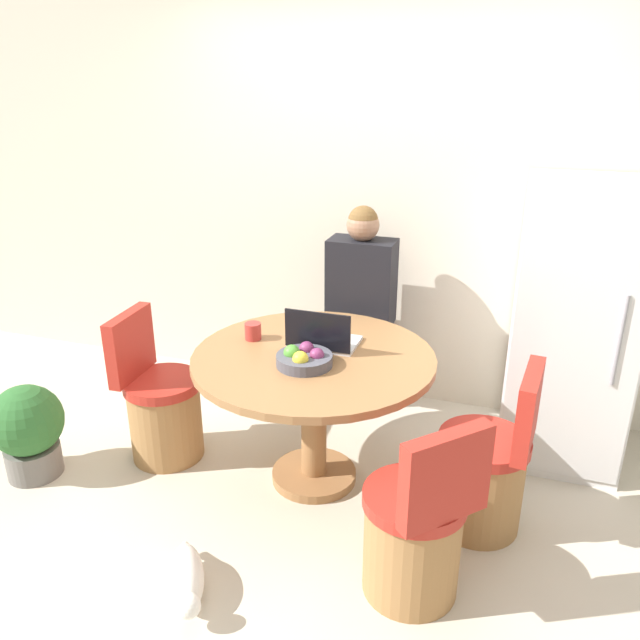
{
  "coord_description": "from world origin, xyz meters",
  "views": [
    {
      "loc": [
        0.87,
        -2.34,
        2.06
      ],
      "look_at": [
        -0.08,
        0.45,
        0.89
      ],
      "focal_mm": 35.0,
      "sensor_mm": 36.0,
      "label": 1
    }
  ],
  "objects_px": {
    "chair_right_side": "(485,473)",
    "potted_plant": "(28,428)",
    "fruit_bowl": "(304,358)",
    "person_seated": "(363,303)",
    "chair_near_right_corner": "(415,534)",
    "cat": "(187,578)",
    "laptop": "(323,338)",
    "refrigerator": "(573,325)",
    "dining_table": "(314,383)",
    "chair_left_side": "(162,409)"
  },
  "relations": [
    {
      "from": "chair_right_side",
      "to": "potted_plant",
      "type": "relative_size",
      "value": 1.62
    },
    {
      "from": "fruit_bowl",
      "to": "potted_plant",
      "type": "height_order",
      "value": "fruit_bowl"
    },
    {
      "from": "person_seated",
      "to": "fruit_bowl",
      "type": "distance_m",
      "value": 0.97
    },
    {
      "from": "chair_near_right_corner",
      "to": "cat",
      "type": "distance_m",
      "value": 0.97
    },
    {
      "from": "laptop",
      "to": "cat",
      "type": "distance_m",
      "value": 1.29
    },
    {
      "from": "refrigerator",
      "to": "chair_right_side",
      "type": "relative_size",
      "value": 1.82
    },
    {
      "from": "person_seated",
      "to": "potted_plant",
      "type": "relative_size",
      "value": 2.55
    },
    {
      "from": "chair_near_right_corner",
      "to": "laptop",
      "type": "xyz_separation_m",
      "value": [
        -0.65,
        0.72,
        0.49
      ]
    },
    {
      "from": "fruit_bowl",
      "to": "refrigerator",
      "type": "bearing_deg",
      "value": 34.95
    },
    {
      "from": "chair_right_side",
      "to": "laptop",
      "type": "xyz_separation_m",
      "value": [
        -0.88,
        0.2,
        0.49
      ]
    },
    {
      "from": "chair_near_right_corner",
      "to": "laptop",
      "type": "bearing_deg",
      "value": -95.36
    },
    {
      "from": "person_seated",
      "to": "chair_right_side",
      "type": "bearing_deg",
      "value": 133.0
    },
    {
      "from": "refrigerator",
      "to": "chair_right_side",
      "type": "distance_m",
      "value": 1.02
    },
    {
      "from": "laptop",
      "to": "chair_near_right_corner",
      "type": "bearing_deg",
      "value": 131.79
    },
    {
      "from": "chair_near_right_corner",
      "to": "laptop",
      "type": "distance_m",
      "value": 1.09
    },
    {
      "from": "dining_table",
      "to": "chair_near_right_corner",
      "type": "xyz_separation_m",
      "value": [
        0.66,
        -0.61,
        -0.29
      ]
    },
    {
      "from": "chair_left_side",
      "to": "laptop",
      "type": "xyz_separation_m",
      "value": [
        0.9,
        0.17,
        0.49
      ]
    },
    {
      "from": "refrigerator",
      "to": "cat",
      "type": "bearing_deg",
      "value": -131.25
    },
    {
      "from": "chair_near_right_corner",
      "to": "person_seated",
      "type": "relative_size",
      "value": 0.64
    },
    {
      "from": "chair_near_right_corner",
      "to": "fruit_bowl",
      "type": "distance_m",
      "value": 0.95
    },
    {
      "from": "chair_left_side",
      "to": "chair_right_side",
      "type": "distance_m",
      "value": 1.78
    },
    {
      "from": "refrigerator",
      "to": "chair_near_right_corner",
      "type": "xyz_separation_m",
      "value": [
        -0.58,
        -1.35,
        -0.49
      ]
    },
    {
      "from": "refrigerator",
      "to": "person_seated",
      "type": "distance_m",
      "value": 1.21
    },
    {
      "from": "dining_table",
      "to": "chair_right_side",
      "type": "height_order",
      "value": "chair_right_side"
    },
    {
      "from": "laptop",
      "to": "cat",
      "type": "xyz_separation_m",
      "value": [
        -0.25,
        -1.06,
        -0.7
      ]
    },
    {
      "from": "refrigerator",
      "to": "fruit_bowl",
      "type": "height_order",
      "value": "refrigerator"
    },
    {
      "from": "person_seated",
      "to": "potted_plant",
      "type": "bearing_deg",
      "value": 40.66
    },
    {
      "from": "dining_table",
      "to": "laptop",
      "type": "distance_m",
      "value": 0.23
    },
    {
      "from": "refrigerator",
      "to": "dining_table",
      "type": "xyz_separation_m",
      "value": [
        -1.24,
        -0.74,
        -0.2
      ]
    },
    {
      "from": "chair_near_right_corner",
      "to": "potted_plant",
      "type": "distance_m",
      "value": 2.13
    },
    {
      "from": "cat",
      "to": "dining_table",
      "type": "bearing_deg",
      "value": 133.25
    },
    {
      "from": "laptop",
      "to": "fruit_bowl",
      "type": "bearing_deg",
      "value": 86.72
    },
    {
      "from": "laptop",
      "to": "chair_left_side",
      "type": "bearing_deg",
      "value": 10.46
    },
    {
      "from": "cat",
      "to": "person_seated",
      "type": "bearing_deg",
      "value": 138.84
    },
    {
      "from": "refrigerator",
      "to": "fruit_bowl",
      "type": "bearing_deg",
      "value": -145.05
    },
    {
      "from": "chair_right_side",
      "to": "cat",
      "type": "distance_m",
      "value": 1.43
    },
    {
      "from": "dining_table",
      "to": "cat",
      "type": "height_order",
      "value": "dining_table"
    },
    {
      "from": "chair_left_side",
      "to": "refrigerator",
      "type": "bearing_deg",
      "value": -73.02
    },
    {
      "from": "refrigerator",
      "to": "fruit_bowl",
      "type": "distance_m",
      "value": 1.52
    },
    {
      "from": "fruit_bowl",
      "to": "chair_left_side",
      "type": "bearing_deg",
      "value": 175.05
    },
    {
      "from": "refrigerator",
      "to": "potted_plant",
      "type": "xyz_separation_m",
      "value": [
        -2.71,
        -1.19,
        -0.5
      ]
    },
    {
      "from": "chair_left_side",
      "to": "fruit_bowl",
      "type": "xyz_separation_m",
      "value": [
        0.89,
        -0.08,
        0.49
      ]
    },
    {
      "from": "potted_plant",
      "to": "dining_table",
      "type": "bearing_deg",
      "value": 17.0
    },
    {
      "from": "refrigerator",
      "to": "dining_table",
      "type": "relative_size",
      "value": 1.27
    },
    {
      "from": "chair_near_right_corner",
      "to": "dining_table",
      "type": "bearing_deg",
      "value": -90.0
    },
    {
      "from": "cat",
      "to": "potted_plant",
      "type": "relative_size",
      "value": 0.79
    },
    {
      "from": "refrigerator",
      "to": "laptop",
      "type": "bearing_deg",
      "value": -153.06
    },
    {
      "from": "laptop",
      "to": "fruit_bowl",
      "type": "xyz_separation_m",
      "value": [
        -0.01,
        -0.24,
        -0.01
      ]
    },
    {
      "from": "laptop",
      "to": "fruit_bowl",
      "type": "distance_m",
      "value": 0.24
    },
    {
      "from": "chair_left_side",
      "to": "cat",
      "type": "distance_m",
      "value": 1.12
    }
  ]
}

